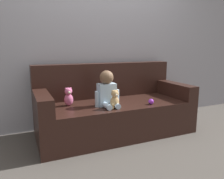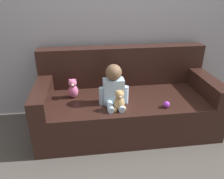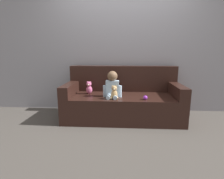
{
  "view_description": "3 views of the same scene",
  "coord_description": "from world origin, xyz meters",
  "px_view_note": "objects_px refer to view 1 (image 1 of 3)",
  "views": [
    {
      "loc": [
        -1.13,
        -2.47,
        1.1
      ],
      "look_at": [
        -0.09,
        -0.11,
        0.6
      ],
      "focal_mm": 35.0,
      "sensor_mm": 36.0,
      "label": 1
    },
    {
      "loc": [
        -0.45,
        -2.11,
        1.55
      ],
      "look_at": [
        -0.17,
        0.02,
        0.5
      ],
      "focal_mm": 35.0,
      "sensor_mm": 36.0,
      "label": 2
    },
    {
      "loc": [
        -0.0,
        -2.91,
        1.12
      ],
      "look_at": [
        -0.18,
        -0.14,
        0.54
      ],
      "focal_mm": 28.0,
      "sensor_mm": 36.0,
      "label": 3
    }
  ],
  "objects_px": {
    "teddy_bear_brown": "(115,100)",
    "toy_ball": "(151,102)",
    "couch": "(113,109)",
    "plush_toy_side": "(69,97)",
    "person_baby": "(107,90)"
  },
  "relations": [
    {
      "from": "plush_toy_side",
      "to": "toy_ball",
      "type": "distance_m",
      "value": 1.0
    },
    {
      "from": "teddy_bear_brown",
      "to": "toy_ball",
      "type": "relative_size",
      "value": 3.23
    },
    {
      "from": "couch",
      "to": "person_baby",
      "type": "bearing_deg",
      "value": -130.0
    },
    {
      "from": "teddy_bear_brown",
      "to": "toy_ball",
      "type": "distance_m",
      "value": 0.48
    },
    {
      "from": "couch",
      "to": "toy_ball",
      "type": "distance_m",
      "value": 0.52
    },
    {
      "from": "plush_toy_side",
      "to": "toy_ball",
      "type": "height_order",
      "value": "plush_toy_side"
    },
    {
      "from": "person_baby",
      "to": "plush_toy_side",
      "type": "distance_m",
      "value": 0.46
    },
    {
      "from": "couch",
      "to": "plush_toy_side",
      "type": "xyz_separation_m",
      "value": [
        -0.59,
        -0.02,
        0.22
      ]
    },
    {
      "from": "couch",
      "to": "person_baby",
      "type": "height_order",
      "value": "couch"
    },
    {
      "from": "toy_ball",
      "to": "person_baby",
      "type": "bearing_deg",
      "value": 163.18
    },
    {
      "from": "person_baby",
      "to": "teddy_bear_brown",
      "type": "bearing_deg",
      "value": -74.97
    },
    {
      "from": "toy_ball",
      "to": "plush_toy_side",
      "type": "bearing_deg",
      "value": 160.0
    },
    {
      "from": "couch",
      "to": "toy_ball",
      "type": "relative_size",
      "value": 29.36
    },
    {
      "from": "person_baby",
      "to": "toy_ball",
      "type": "xyz_separation_m",
      "value": [
        0.52,
        -0.16,
        -0.15
      ]
    },
    {
      "from": "person_baby",
      "to": "toy_ball",
      "type": "height_order",
      "value": "person_baby"
    }
  ]
}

